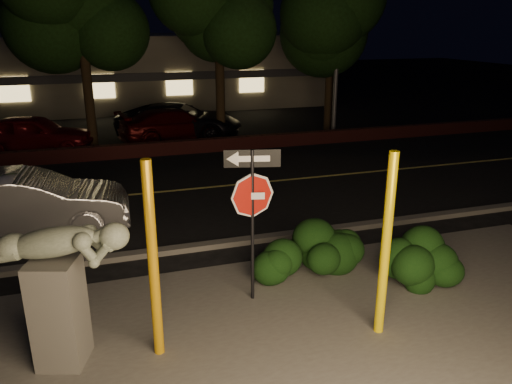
# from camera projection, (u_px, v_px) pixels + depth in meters

# --- Properties ---
(ground) EXTENTS (90.00, 90.00, 0.00)m
(ground) POSITION_uv_depth(u_px,v_px,m) (170.00, 164.00, 17.24)
(ground) COLOR black
(ground) RESTS_ON ground
(patio) EXTENTS (14.00, 6.00, 0.02)m
(patio) POSITION_uv_depth(u_px,v_px,m) (279.00, 354.00, 7.30)
(patio) COLOR #4C4944
(patio) RESTS_ON ground
(road) EXTENTS (80.00, 8.00, 0.01)m
(road) POSITION_uv_depth(u_px,v_px,m) (185.00, 190.00, 14.53)
(road) COLOR black
(road) RESTS_ON ground
(lane_marking) EXTENTS (80.00, 0.12, 0.00)m
(lane_marking) POSITION_uv_depth(u_px,v_px,m) (185.00, 189.00, 14.53)
(lane_marking) COLOR #D0BE53
(lane_marking) RESTS_ON road
(curb) EXTENTS (80.00, 0.25, 0.12)m
(curb) POSITION_uv_depth(u_px,v_px,m) (218.00, 244.00, 10.81)
(curb) COLOR #4C4944
(curb) RESTS_ON ground
(brick_wall) EXTENTS (40.00, 0.35, 0.50)m
(brick_wall) POSITION_uv_depth(u_px,v_px,m) (165.00, 148.00, 18.34)
(brick_wall) COLOR #471816
(brick_wall) RESTS_ON ground
(parking_lot) EXTENTS (40.00, 12.00, 0.01)m
(parking_lot) POSITION_uv_depth(u_px,v_px,m) (149.00, 126.00, 23.57)
(parking_lot) COLOR black
(parking_lot) RESTS_ON ground
(building) EXTENTS (22.00, 10.20, 4.00)m
(building) POSITION_uv_depth(u_px,v_px,m) (133.00, 69.00, 30.15)
(building) COLOR #696154
(building) RESTS_ON ground
(tree_far_d) EXTENTS (4.40, 4.40, 7.42)m
(tree_far_d) POSITION_uv_depth(u_px,v_px,m) (333.00, 3.00, 20.63)
(tree_far_d) COLOR black
(tree_far_d) RESTS_ON ground
(yellow_pole_left) EXTENTS (0.15, 0.15, 2.95)m
(yellow_pole_left) POSITION_uv_depth(u_px,v_px,m) (153.00, 263.00, 6.87)
(yellow_pole_left) COLOR orange
(yellow_pole_left) RESTS_ON ground
(yellow_pole_right) EXTENTS (0.15, 0.15, 2.92)m
(yellow_pole_right) POSITION_uv_depth(u_px,v_px,m) (386.00, 247.00, 7.38)
(yellow_pole_right) COLOR yellow
(yellow_pole_right) RESTS_ON ground
(signpost) EXTENTS (0.90, 0.24, 2.70)m
(signpost) POSITION_uv_depth(u_px,v_px,m) (252.00, 196.00, 8.17)
(signpost) COLOR black
(signpost) RESTS_ON ground
(sculpture) EXTENTS (1.99, 1.08, 2.14)m
(sculpture) POSITION_uv_depth(u_px,v_px,m) (57.00, 279.00, 6.74)
(sculpture) COLOR #4C4944
(sculpture) RESTS_ON ground
(hedge_center) EXTENTS (1.88, 1.09, 0.93)m
(hedge_center) POSITION_uv_depth(u_px,v_px,m) (294.00, 257.00, 9.33)
(hedge_center) COLOR black
(hedge_center) RESTS_ON ground
(hedge_right) EXTENTS (1.78, 1.05, 1.12)m
(hedge_right) POSITION_uv_depth(u_px,v_px,m) (337.00, 242.00, 9.72)
(hedge_right) COLOR black
(hedge_right) RESTS_ON ground
(hedge_far_right) EXTENTS (1.65, 1.33, 0.99)m
(hedge_far_right) POSITION_uv_depth(u_px,v_px,m) (421.00, 261.00, 9.08)
(hedge_far_right) COLOR black
(hedge_far_right) RESTS_ON ground
(silver_sedan) EXTENTS (4.50, 1.72, 1.47)m
(silver_sedan) POSITION_uv_depth(u_px,v_px,m) (27.00, 204.00, 11.25)
(silver_sedan) COLOR #B3B2B7
(silver_sedan) RESTS_ON ground
(parked_car_red) EXTENTS (4.46, 2.51, 1.43)m
(parked_car_red) POSITION_uv_depth(u_px,v_px,m) (34.00, 134.00, 18.53)
(parked_car_red) COLOR maroon
(parked_car_red) RESTS_ON ground
(parked_car_darkred) EXTENTS (4.90, 2.75, 1.34)m
(parked_car_darkred) POSITION_uv_depth(u_px,v_px,m) (176.00, 125.00, 20.44)
(parked_car_darkred) COLOR #3D0506
(parked_car_darkred) RESTS_ON ground
(parked_car_dark) EXTENTS (5.71, 4.01, 1.45)m
(parked_car_dark) POSITION_uv_depth(u_px,v_px,m) (179.00, 120.00, 21.04)
(parked_car_dark) COLOR black
(parked_car_dark) RESTS_ON ground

